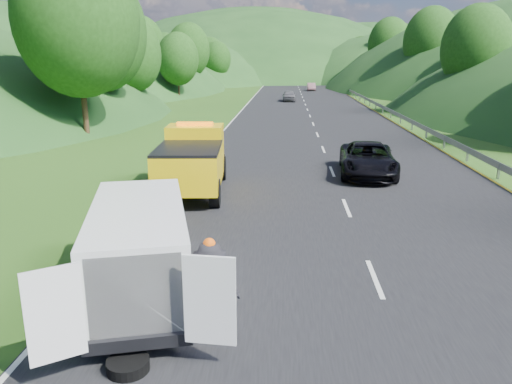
# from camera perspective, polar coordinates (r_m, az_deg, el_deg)

# --- Properties ---
(ground) EXTENTS (320.00, 320.00, 0.00)m
(ground) POSITION_cam_1_polar(r_m,az_deg,el_deg) (14.37, 0.12, -6.28)
(ground) COLOR #38661E
(ground) RESTS_ON ground
(road_surface) EXTENTS (14.00, 200.00, 0.02)m
(road_surface) POSITION_cam_1_polar(r_m,az_deg,el_deg) (53.67, 5.90, 9.33)
(road_surface) COLOR black
(road_surface) RESTS_ON ground
(guardrail) EXTENTS (0.06, 140.00, 1.52)m
(guardrail) POSITION_cam_1_polar(r_m,az_deg,el_deg) (66.76, 11.85, 10.18)
(guardrail) COLOR gray
(guardrail) RESTS_ON ground
(tree_line_left) EXTENTS (14.00, 140.00, 14.00)m
(tree_line_left) POSITION_cam_1_polar(r_m,az_deg,el_deg) (76.17, -11.80, 10.74)
(tree_line_left) COLOR #285C1B
(tree_line_left) RESTS_ON ground
(tree_line_right) EXTENTS (14.00, 140.00, 14.00)m
(tree_line_right) POSITION_cam_1_polar(r_m,az_deg,el_deg) (76.84, 20.61, 10.14)
(tree_line_right) COLOR #285C1B
(tree_line_right) RESTS_ON ground
(hills_backdrop) EXTENTS (201.00, 288.60, 44.00)m
(hills_backdrop) POSITION_cam_1_polar(r_m,az_deg,el_deg) (148.27, 5.83, 12.88)
(hills_backdrop) COLOR #2D5B23
(hills_backdrop) RESTS_ON ground
(tow_truck) EXTENTS (2.76, 6.40, 2.69)m
(tow_truck) POSITION_cam_1_polar(r_m,az_deg,el_deg) (20.05, -7.23, 3.64)
(tow_truck) COLOR black
(tow_truck) RESTS_ON ground
(white_van) EXTENTS (4.05, 6.52, 2.16)m
(white_van) POSITION_cam_1_polar(r_m,az_deg,el_deg) (11.36, -13.17, -6.00)
(white_van) COLOR black
(white_van) RESTS_ON ground
(woman) EXTENTS (0.55, 0.66, 1.58)m
(woman) POSITION_cam_1_polar(r_m,az_deg,el_deg) (15.10, -10.70, -5.47)
(woman) COLOR silver
(woman) RESTS_ON ground
(child) EXTENTS (0.58, 0.51, 1.01)m
(child) POSITION_cam_1_polar(r_m,az_deg,el_deg) (15.15, -9.71, -5.37)
(child) COLOR tan
(child) RESTS_ON ground
(worker) EXTENTS (1.36, 1.13, 1.83)m
(worker) POSITION_cam_1_polar(r_m,az_deg,el_deg) (10.31, -5.11, -15.44)
(worker) COLOR black
(worker) RESTS_ON ground
(suitcase) EXTENTS (0.41, 0.25, 0.63)m
(suitcase) POSITION_cam_1_polar(r_m,az_deg,el_deg) (15.06, -17.52, -4.72)
(suitcase) COLOR #635D4A
(suitcase) RESTS_ON ground
(spare_tire) EXTENTS (0.74, 0.74, 0.20)m
(spare_tire) POSITION_cam_1_polar(r_m,az_deg,el_deg) (9.39, -14.37, -19.24)
(spare_tire) COLOR black
(spare_tire) RESTS_ON ground
(passing_suv) EXTENTS (2.88, 5.49, 1.48)m
(passing_suv) POSITION_cam_1_polar(r_m,az_deg,el_deg) (23.64, 12.55, 1.88)
(passing_suv) COLOR black
(passing_suv) RESTS_ON ground
(dist_car_a) EXTENTS (1.62, 4.03, 1.37)m
(dist_car_a) POSITION_cam_1_polar(r_m,az_deg,el_deg) (64.47, 3.79, 10.30)
(dist_car_a) COLOR #514F54
(dist_car_a) RESTS_ON ground
(dist_car_b) EXTENTS (1.35, 3.88, 1.28)m
(dist_car_b) POSITION_cam_1_polar(r_m,az_deg,el_deg) (86.73, 6.33, 11.43)
(dist_car_b) COLOR #7C535B
(dist_car_b) RESTS_ON ground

